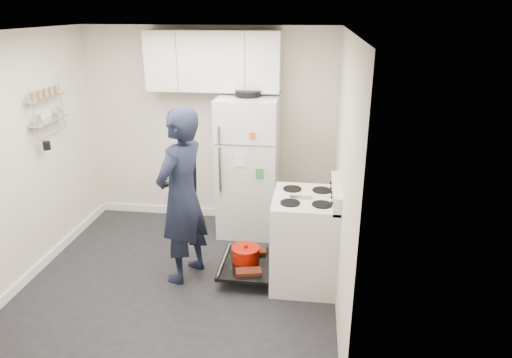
# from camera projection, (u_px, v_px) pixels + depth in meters

# --- Properties ---
(room) EXTENTS (3.21, 3.21, 2.51)m
(room) POSITION_uv_depth(u_px,v_px,m) (173.00, 171.00, 4.43)
(room) COLOR black
(room) RESTS_ON ground
(electric_range) EXTENTS (0.66, 0.76, 1.10)m
(electric_range) POSITION_uv_depth(u_px,v_px,m) (303.00, 240.00, 4.65)
(electric_range) COLOR silver
(electric_range) RESTS_ON ground
(open_oven_door) EXTENTS (0.55, 0.70, 0.23)m
(open_oven_door) POSITION_uv_depth(u_px,v_px,m) (246.00, 259.00, 4.84)
(open_oven_door) COLOR black
(open_oven_door) RESTS_ON ground
(refrigerator) EXTENTS (0.72, 0.74, 1.79)m
(refrigerator) POSITION_uv_depth(u_px,v_px,m) (249.00, 166.00, 5.62)
(refrigerator) COLOR silver
(refrigerator) RESTS_ON ground
(upper_cabinets) EXTENTS (1.60, 0.33, 0.70)m
(upper_cabinets) POSITION_uv_depth(u_px,v_px,m) (213.00, 61.00, 5.40)
(upper_cabinets) COLOR silver
(upper_cabinets) RESTS_ON room
(wall_shelf_rack) EXTENTS (0.14, 0.60, 0.61)m
(wall_shelf_rack) POSITION_uv_depth(u_px,v_px,m) (48.00, 109.00, 4.87)
(wall_shelf_rack) COLOR #B2B2B7
(wall_shelf_rack) RESTS_ON room
(person) EXTENTS (0.65, 0.78, 1.82)m
(person) POSITION_uv_depth(u_px,v_px,m) (182.00, 197.00, 4.58)
(person) COLOR black
(person) RESTS_ON ground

